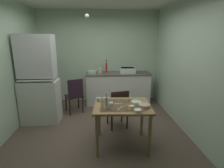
# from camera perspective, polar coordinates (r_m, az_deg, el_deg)

# --- Properties ---
(ground_plane) EXTENTS (4.95, 4.95, 0.00)m
(ground_plane) POSITION_cam_1_polar(r_m,az_deg,el_deg) (3.77, -4.13, -15.09)
(ground_plane) COLOR brown
(wall_back) EXTENTS (3.61, 0.10, 2.68)m
(wall_back) POSITION_cam_1_polar(r_m,az_deg,el_deg) (5.33, -4.22, 8.88)
(wall_back) COLOR #B2CBAE
(wall_back) RESTS_ON ground
(wall_left) EXTENTS (0.10, 4.05, 2.68)m
(wall_left) POSITION_cam_1_polar(r_m,az_deg,el_deg) (3.80, -32.91, 4.32)
(wall_left) COLOR #AEC9AD
(wall_left) RESTS_ON ground
(wall_right) EXTENTS (0.10, 4.05, 2.68)m
(wall_right) POSITION_cam_1_polar(r_m,az_deg,el_deg) (3.75, 24.32, 5.25)
(wall_right) COLOR #B0C7B2
(wall_right) RESTS_ON ground
(hutch_cabinet) EXTENTS (0.82, 0.48, 1.96)m
(hutch_cabinet) POSITION_cam_1_polar(r_m,az_deg,el_deg) (4.16, -22.88, 0.26)
(hutch_cabinet) COLOR silver
(hutch_cabinet) RESTS_ON ground
(counter_cabinet) EXTENTS (1.85, 0.64, 0.91)m
(counter_cabinet) POSITION_cam_1_polar(r_m,az_deg,el_deg) (5.15, 1.96, -1.30)
(counter_cabinet) COLOR silver
(counter_cabinet) RESTS_ON ground
(sink_basin) EXTENTS (0.44, 0.34, 0.15)m
(sink_basin) POSITION_cam_1_polar(r_m,az_deg,el_deg) (5.06, 5.08, 4.55)
(sink_basin) COLOR white
(sink_basin) RESTS_ON counter_cabinet
(hand_pump) EXTENTS (0.05, 0.27, 0.39)m
(hand_pump) POSITION_cam_1_polar(r_m,az_deg,el_deg) (5.04, -1.86, 5.61)
(hand_pump) COLOR #B21E19
(hand_pump) RESTS_ON counter_cabinet
(mixing_bowl_counter) EXTENTS (0.25, 0.25, 0.08)m
(mixing_bowl_counter) POSITION_cam_1_polar(r_m,az_deg,el_deg) (4.97, -6.62, 3.91)
(mixing_bowl_counter) COLOR #ADD1C1
(mixing_bowl_counter) RESTS_ON counter_cabinet
(stoneware_crock) EXTENTS (0.12, 0.12, 0.14)m
(stoneware_crock) POSITION_cam_1_polar(r_m,az_deg,el_deg) (5.03, -4.00, 4.45)
(stoneware_crock) COLOR beige
(stoneware_crock) RESTS_ON counter_cabinet
(dining_table) EXTENTS (1.00, 0.82, 0.76)m
(dining_table) POSITION_cam_1_polar(r_m,az_deg,el_deg) (3.05, 3.36, -8.82)
(dining_table) COLOR olive
(dining_table) RESTS_ON ground
(chair_far_side) EXTENTS (0.48, 0.48, 0.85)m
(chair_far_side) POSITION_cam_1_polar(r_m,az_deg,el_deg) (3.70, 2.01, -7.71)
(chair_far_side) COLOR #2F1F19
(chair_far_side) RESTS_ON ground
(chair_by_counter) EXTENTS (0.53, 0.53, 0.91)m
(chair_by_counter) POSITION_cam_1_polar(r_m,az_deg,el_deg) (4.52, -12.22, -3.56)
(chair_by_counter) COLOR black
(chair_by_counter) RESTS_ON ground
(serving_bowl_wide) EXTENTS (0.19, 0.19, 0.04)m
(serving_bowl_wide) POSITION_cam_1_polar(r_m,az_deg,el_deg) (3.10, 8.04, -5.96)
(serving_bowl_wide) COLOR #ADD1C1
(serving_bowl_wide) RESTS_ON dining_table
(soup_bowl_small) EXTENTS (0.19, 0.19, 0.05)m
(soup_bowl_small) POSITION_cam_1_polar(r_m,az_deg,el_deg) (2.95, 10.64, -7.02)
(soup_bowl_small) COLOR tan
(soup_bowl_small) RESTS_ON dining_table
(sauce_dish) EXTENTS (0.11, 0.11, 0.05)m
(sauce_dish) POSITION_cam_1_polar(r_m,az_deg,el_deg) (2.74, 8.51, -8.70)
(sauce_dish) COLOR white
(sauce_dish) RESTS_ON dining_table
(teacup_cream) EXTENTS (0.08, 0.08, 0.06)m
(teacup_cream) POSITION_cam_1_polar(r_m,az_deg,el_deg) (2.96, -0.32, -6.60)
(teacup_cream) COLOR #9EB2C6
(teacup_cream) RESTS_ON dining_table
(mug_tall) EXTENTS (0.07, 0.07, 0.07)m
(mug_tall) POSITION_cam_1_polar(r_m,az_deg,el_deg) (3.16, -4.40, -5.11)
(mug_tall) COLOR #9EB2C6
(mug_tall) RESTS_ON dining_table
(teacup_mint) EXTENTS (0.07, 0.07, 0.07)m
(teacup_mint) POSITION_cam_1_polar(r_m,az_deg,el_deg) (3.17, -2.35, -5.02)
(teacup_mint) COLOR #ADD1C1
(teacup_mint) RESTS_ON dining_table
(mug_dark) EXTENTS (0.09, 0.09, 0.06)m
(mug_dark) POSITION_cam_1_polar(r_m,az_deg,el_deg) (2.83, 6.41, -7.68)
(mug_dark) COLOR beige
(mug_dark) RESTS_ON dining_table
(glass_bottle) EXTENTS (0.06, 0.06, 0.27)m
(glass_bottle) POSITION_cam_1_polar(r_m,az_deg,el_deg) (2.79, -1.87, -6.20)
(glass_bottle) COLOR #B7BCC1
(glass_bottle) RESTS_ON dining_table
(table_knife) EXTENTS (0.10, 0.16, 0.00)m
(table_knife) POSITION_cam_1_polar(r_m,az_deg,el_deg) (2.86, 2.69, -7.97)
(table_knife) COLOR silver
(table_knife) RESTS_ON dining_table
(teaspoon_near_bowl) EXTENTS (0.16, 0.05, 0.00)m
(teaspoon_near_bowl) POSITION_cam_1_polar(r_m,az_deg,el_deg) (3.04, 2.05, -6.55)
(teaspoon_near_bowl) COLOR beige
(teaspoon_near_bowl) RESTS_ON dining_table
(pendant_bulb) EXTENTS (0.08, 0.08, 0.08)m
(pendant_bulb) POSITION_cam_1_polar(r_m,az_deg,el_deg) (3.65, -8.23, 21.29)
(pendant_bulb) COLOR #F9EFCC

